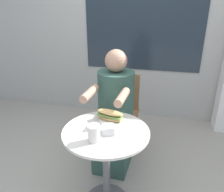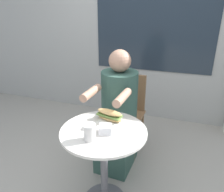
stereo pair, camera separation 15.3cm
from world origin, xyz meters
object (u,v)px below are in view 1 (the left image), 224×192
(sandwich_on_plate, at_px, (110,116))
(drink_cup, at_px, (94,133))
(cafe_table, at_px, (106,152))
(seated_diner, at_px, (115,119))
(diner_chair, at_px, (122,105))

(sandwich_on_plate, xyz_separation_m, drink_cup, (-0.04, -0.30, 0.02))
(cafe_table, height_order, seated_diner, seated_diner)
(drink_cup, bearing_deg, diner_chair, 89.98)
(diner_chair, distance_m, drink_cup, 1.04)
(cafe_table, bearing_deg, drink_cup, -106.50)
(diner_chair, bearing_deg, seated_diner, 91.84)
(diner_chair, xyz_separation_m, sandwich_on_plate, (0.04, -0.71, 0.23))
(diner_chair, height_order, sandwich_on_plate, diner_chair)
(cafe_table, distance_m, sandwich_on_plate, 0.28)
(cafe_table, relative_size, diner_chair, 0.81)
(seated_diner, xyz_separation_m, sandwich_on_plate, (0.04, -0.37, 0.23))
(cafe_table, bearing_deg, diner_chair, 92.89)
(diner_chair, relative_size, drink_cup, 7.27)
(drink_cup, bearing_deg, sandwich_on_plate, 82.74)
(cafe_table, xyz_separation_m, diner_chair, (-0.04, 0.86, 0.01))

